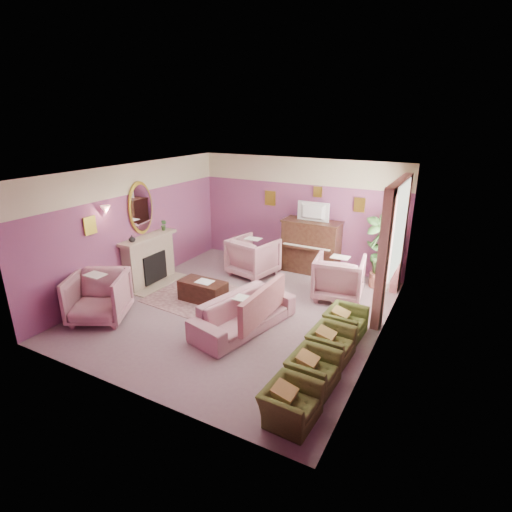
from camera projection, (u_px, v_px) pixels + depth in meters
The scene contains 48 objects.
floor at pixel (240, 309), 8.23m from camera, with size 5.50×6.00×0.01m, color slate.
ceiling at pixel (238, 172), 7.30m from camera, with size 5.50×6.00×0.01m, color beige.
wall_back at pixel (299, 213), 10.25m from camera, with size 5.50×0.02×2.80m, color #6B3A6F.
wall_front at pixel (124, 306), 5.28m from camera, with size 5.50×0.02×2.80m, color #6B3A6F.
wall_left at pixel (134, 227), 9.00m from camera, with size 0.02×6.00×2.80m, color #6B3A6F.
wall_right at pixel (384, 269), 6.53m from camera, with size 0.02×6.00×2.80m, color #6B3A6F.
picture_rail_band at pixel (300, 171), 9.89m from camera, with size 5.50×0.01×0.65m, color beige.
stripe_panel at pixel (395, 263), 7.73m from camera, with size 0.01×3.00×2.15m, color #B1BE9E.
fireplace_surround at pixel (149, 261), 9.37m from camera, with size 0.30×1.40×1.10m, color tan.
fireplace_inset at pixel (153, 267), 9.38m from camera, with size 0.18×0.72×0.68m, color black.
fire_ember at pixel (155, 275), 9.42m from camera, with size 0.06×0.54×0.10m, color orange.
mantel_shelf at pixel (148, 238), 9.17m from camera, with size 0.40×1.55×0.07m, color tan.
hearth at pixel (158, 283), 9.46m from camera, with size 0.55×1.50×0.02m, color tan.
mirror_frame at pixel (141, 208), 9.01m from camera, with size 0.04×0.72×1.20m, color gold.
mirror_glass at pixel (141, 208), 8.99m from camera, with size 0.01×0.60×1.06m, color white.
sconce_shade at pixel (106, 210), 8.04m from camera, with size 0.20×0.20×0.16m, color #FFAB93.
piano at pixel (311, 247), 10.01m from camera, with size 1.40×0.60×1.30m, color #3B2116.
piano_keyshelf at pixel (306, 248), 9.70m from camera, with size 1.30×0.12×0.06m, color #3B2116.
piano_keys at pixel (306, 247), 9.69m from camera, with size 1.20×0.08×0.02m, color white.
piano_top at pixel (312, 222), 9.79m from camera, with size 1.45×0.65×0.04m, color #3B2116.
television at pixel (312, 210), 9.66m from camera, with size 0.80×0.12×0.48m, color black.
print_back_left at pixel (270, 198), 10.47m from camera, with size 0.30×0.03×0.38m, color gold.
print_back_right at pixel (359, 205), 9.40m from camera, with size 0.26×0.03×0.34m, color gold.
print_back_mid at pixel (318, 192), 9.80m from camera, with size 0.22×0.03×0.26m, color gold.
print_left_wall at pixel (90, 226), 7.87m from camera, with size 0.03×0.28×0.36m, color gold.
window_blind at pixel (399, 229), 7.74m from camera, with size 0.03×1.40×1.80m, color silver.
curtain_left at pixel (383, 262), 7.15m from camera, with size 0.16×0.34×2.60m, color #A65F63.
curtain_right at pixel (401, 236), 8.67m from camera, with size 0.16×0.34×2.60m, color #A65F63.
pelmet at pixel (400, 184), 7.49m from camera, with size 0.16×2.20×0.16m, color #A65F63.
mantel_plant at pixel (164, 225), 9.56m from camera, with size 0.16×0.16×0.28m, color #38672D.
mantel_vase at pixel (132, 239), 8.71m from camera, with size 0.16×0.16×0.16m, color beige.
area_rug at pixel (209, 299), 8.65m from camera, with size 2.50×1.80×0.01m, color #8D6465.
coffee_table at pixel (203, 291), 8.53m from camera, with size 1.00×0.50×0.45m, color black.
table_paper at pixel (205, 282), 8.43m from camera, with size 0.35×0.28×0.01m, color silver.
sofa at pixel (244, 307), 7.37m from camera, with size 0.71×2.13×0.86m, color #B9838C.
sofa_throw at pixel (263, 303), 7.13m from camera, with size 0.11×1.61×0.59m, color #A65F63.
floral_armchair_left at pixel (253, 255), 9.85m from camera, with size 1.01×1.01×1.05m, color #B9838C.
floral_armchair_right at pixel (339, 275), 8.59m from camera, with size 1.01×1.01×1.05m, color #B9838C.
floral_armchair_front at pixel (98, 295), 7.65m from camera, with size 1.01×1.01×1.05m, color #B9838C.
olive_chair_a at pixel (291, 399), 5.15m from camera, with size 0.53×0.75×0.65m, color #536027.
olive_chair_b at pixel (313, 366), 5.83m from camera, with size 0.53×0.75×0.65m, color #536027.
olive_chair_c at pixel (331, 339), 6.51m from camera, with size 0.53×0.75×0.65m, color #536027.
olive_chair_d at pixel (346, 318), 7.19m from camera, with size 0.53×0.75×0.65m, color #536027.
side_table at pixel (386, 273), 9.18m from camera, with size 0.52×0.52×0.70m, color white.
side_plant_big at pixel (389, 252), 9.00m from camera, with size 0.30×0.30×0.34m, color #38672D.
side_plant_small at pixel (393, 255), 8.88m from camera, with size 0.16×0.16×0.28m, color #38672D.
palm_pot at pixel (377, 280), 9.26m from camera, with size 0.34×0.34×0.34m, color #9D5444.
palm_plant at pixel (381, 243), 8.96m from camera, with size 0.76×0.76×1.44m, color #38672D.
Camera 1 is at (3.80, -6.35, 3.78)m, focal length 28.00 mm.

